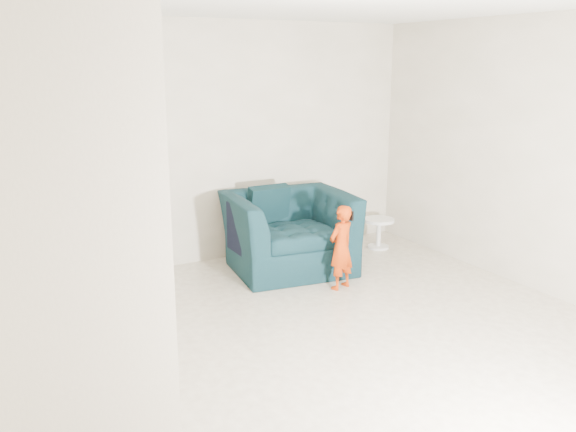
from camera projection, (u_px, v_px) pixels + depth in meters
The scene contains 10 objects.
floor at pixel (344, 356), 4.80m from camera, with size 5.50×5.50×0.00m, color gray.
back_wall at pixel (210, 144), 6.80m from camera, with size 5.00×5.00×0.00m, color #A29983.
right_wall at pixel (573, 162), 5.62m from camera, with size 5.50×5.50×0.00m, color #A29983.
armchair at pixel (289, 232), 6.71m from camera, with size 1.31×1.14×0.85m, color black.
toddler at pixel (341, 247), 6.12m from camera, with size 0.32×0.21×0.87m, color #9C1B05.
side_table at pixel (379, 228), 7.49m from camera, with size 0.38×0.38×0.38m.
staircase at pixel (54, 261), 4.11m from camera, with size 1.02×3.03×3.62m.
cushion at pixel (268, 205), 6.89m from camera, with size 0.48×0.14×0.45m, color black.
throw at pixel (237, 229), 6.41m from camera, with size 0.05×0.46×0.52m, color black.
phone at pixel (351, 216), 6.07m from camera, with size 0.02×0.05×0.10m, color black.
Camera 1 is at (-2.48, -3.63, 2.26)m, focal length 38.00 mm.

